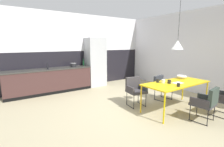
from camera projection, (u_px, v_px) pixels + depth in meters
ground_plane at (132, 110)px, 4.46m from camera, size 8.67×8.67×0.00m
back_wall_splashback_dark at (82, 68)px, 7.00m from camera, size 6.12×0.12×1.48m
back_wall_panel_upper at (81, 33)px, 6.74m from camera, size 6.12×0.12×1.48m
side_wall_right at (197, 52)px, 5.85m from camera, size 0.12×6.67×2.95m
kitchen_counter at (50, 81)px, 5.98m from camera, size 3.00×0.63×0.89m
refrigerator_column at (95, 62)px, 6.91m from camera, size 0.76×0.60×2.01m
dining_table at (176, 84)px, 4.36m from camera, size 1.90×0.81×0.76m
armchair_by_stool at (162, 85)px, 5.25m from camera, size 0.55×0.53×0.76m
armchair_far_side at (207, 101)px, 3.71m from camera, size 0.54×0.53×0.81m
armchair_head_of_table at (135, 88)px, 4.74m from camera, size 0.55×0.54×0.81m
fruit_bowl at (182, 76)px, 4.84m from camera, size 0.29×0.29×0.10m
open_book at (178, 83)px, 4.28m from camera, size 0.29×0.19×0.02m
mug_short_terracotta at (178, 85)px, 3.94m from camera, size 0.12×0.07×0.08m
mug_glass_clear at (169, 82)px, 4.25m from camera, size 0.13×0.08×0.09m
mug_dark_espresso at (158, 81)px, 4.36m from camera, size 0.12×0.08×0.10m
mug_wide_latte at (163, 81)px, 4.31m from camera, size 0.13×0.08×0.09m
cooking_pot at (73, 65)px, 6.31m from camera, size 0.23×0.23×0.18m
bottle_oil_tall at (83, 63)px, 6.70m from camera, size 0.06×0.06×0.28m
bottle_spice_small at (48, 66)px, 5.73m from camera, size 0.06×0.06×0.27m
pendant_lamp_over_table_near at (178, 45)px, 4.21m from camera, size 0.30×0.30×1.28m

